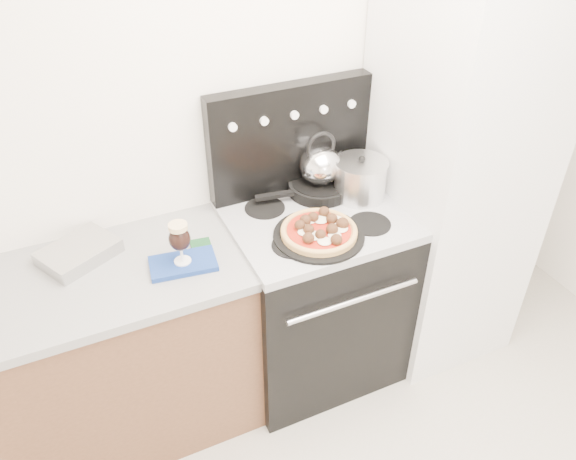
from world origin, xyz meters
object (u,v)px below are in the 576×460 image
base_cabinet (78,370)px  skillet (319,187)px  tea_kettle (320,162)px  oven_mitt (183,264)px  stock_pot (360,180)px  stove_body (313,298)px  pizza (319,230)px  beer_glass (180,243)px  fridge (451,178)px  pizza_pan (319,235)px

base_cabinet → skillet: bearing=6.9°
base_cabinet → tea_kettle: 1.38m
oven_mitt → stock_pot: (0.87, 0.13, 0.09)m
stove_body → skillet: 0.54m
base_cabinet → oven_mitt: bearing=-10.2°
oven_mitt → tea_kettle: 0.77m
pizza → stock_pot: stock_pot is taller
tea_kettle → stove_body: bearing=-140.6°
beer_glass → skillet: beer_glass is taller
oven_mitt → stock_pot: stock_pot is taller
pizza → fridge: bearing=8.4°
pizza_pan → beer_glass: bearing=172.4°
oven_mitt → skillet: 0.76m
skillet → stock_pot: stock_pot is taller
stove_body → tea_kettle: size_ratio=4.14×
fridge → pizza_pan: 0.77m
pizza_pan → skillet: skillet is taller
base_cabinet → pizza: pizza is taller
stock_pot → oven_mitt: bearing=-171.6°
oven_mitt → beer_glass: 0.10m
stove_body → stock_pot: stock_pot is taller
pizza → pizza_pan: bearing=180.0°
pizza_pan → skillet: 0.35m
base_cabinet → tea_kettle: (1.21, 0.15, 0.65)m
fridge → skillet: 0.63m
stove_body → oven_mitt: oven_mitt is taller
skillet → tea_kettle: 0.13m
base_cabinet → stove_body: 1.11m
oven_mitt → tea_kettle: (0.72, 0.23, 0.17)m
fridge → tea_kettle: size_ratio=8.94×
fridge → stove_body: bearing=178.0°
stove_body → pizza: 0.54m
pizza_pan → skillet: bearing=62.3°
oven_mitt → beer_glass: size_ratio=1.42×
base_cabinet → oven_mitt: 0.69m
oven_mitt → pizza: bearing=-7.6°
pizza_pan → skillet: (0.16, 0.31, 0.02)m
base_cabinet → pizza_pan: 1.17m
base_cabinet → stove_body: (1.10, -0.02, 0.01)m
base_cabinet → fridge: (1.80, -0.05, 0.52)m
fridge → pizza: size_ratio=6.03×
pizza_pan → skillet: size_ratio=1.32×
base_cabinet → stove_body: stove_body is taller
stove_body → oven_mitt: bearing=-174.2°
skillet → tea_kettle: (0.00, 0.00, 0.13)m
oven_mitt → skillet: (0.72, 0.23, 0.03)m
skillet → stock_pot: (0.15, -0.11, 0.06)m
fridge → skillet: size_ratio=6.62×
fridge → beer_glass: bearing=-178.4°
pizza → tea_kettle: (0.16, 0.31, 0.12)m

